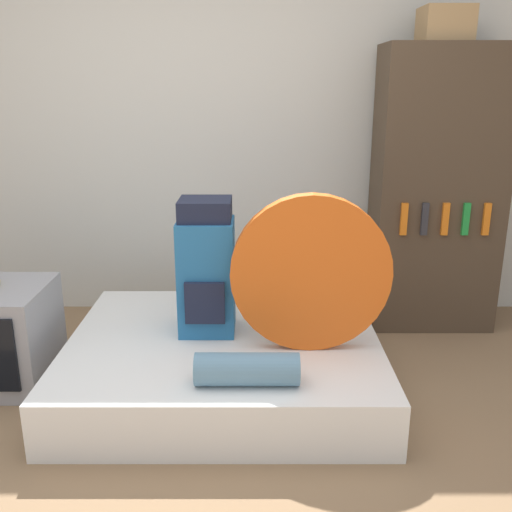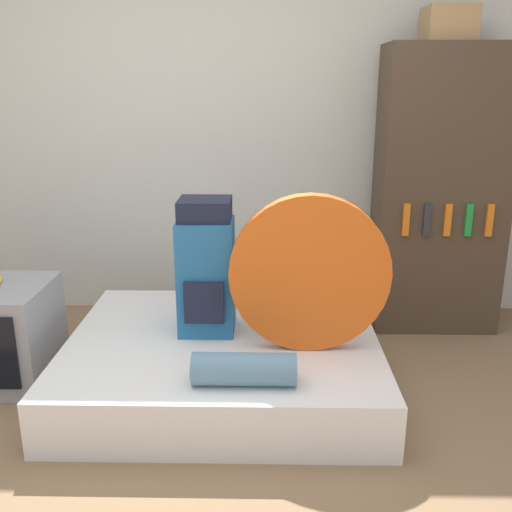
{
  "view_description": "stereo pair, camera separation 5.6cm",
  "coord_description": "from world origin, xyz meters",
  "px_view_note": "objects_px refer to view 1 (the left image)",
  "views": [
    {
      "loc": [
        0.33,
        -1.97,
        1.58
      ],
      "look_at": [
        0.34,
        0.82,
        0.73
      ],
      "focal_mm": 40.0,
      "sensor_mm": 36.0,
      "label": 1
    },
    {
      "loc": [
        0.39,
        -1.97,
        1.58
      ],
      "look_at": [
        0.34,
        0.82,
        0.73
      ],
      "focal_mm": 40.0,
      "sensor_mm": 36.0,
      "label": 2
    }
  ],
  "objects_px": {
    "sleeping_roll": "(246,369)",
    "bookshelf": "(436,192)",
    "tent_bag": "(310,274)",
    "cardboard_box": "(444,24)",
    "backpack": "(206,269)"
  },
  "relations": [
    {
      "from": "backpack",
      "to": "tent_bag",
      "type": "relative_size",
      "value": 0.91
    },
    {
      "from": "cardboard_box",
      "to": "backpack",
      "type": "bearing_deg",
      "value": -150.6
    },
    {
      "from": "cardboard_box",
      "to": "bookshelf",
      "type": "bearing_deg",
      "value": -23.24
    },
    {
      "from": "sleeping_roll",
      "to": "cardboard_box",
      "type": "height_order",
      "value": "cardboard_box"
    },
    {
      "from": "tent_bag",
      "to": "bookshelf",
      "type": "bearing_deg",
      "value": 47.6
    },
    {
      "from": "backpack",
      "to": "bookshelf",
      "type": "relative_size",
      "value": 0.4
    },
    {
      "from": "bookshelf",
      "to": "cardboard_box",
      "type": "bearing_deg",
      "value": 156.76
    },
    {
      "from": "backpack",
      "to": "tent_bag",
      "type": "height_order",
      "value": "tent_bag"
    },
    {
      "from": "sleeping_roll",
      "to": "bookshelf",
      "type": "bearing_deg",
      "value": 48.34
    },
    {
      "from": "sleeping_roll",
      "to": "cardboard_box",
      "type": "relative_size",
      "value": 1.62
    },
    {
      "from": "backpack",
      "to": "cardboard_box",
      "type": "relative_size",
      "value": 2.52
    },
    {
      "from": "sleeping_roll",
      "to": "bookshelf",
      "type": "height_order",
      "value": "bookshelf"
    },
    {
      "from": "tent_bag",
      "to": "sleeping_roll",
      "type": "distance_m",
      "value": 0.58
    },
    {
      "from": "sleeping_roll",
      "to": "bookshelf",
      "type": "xyz_separation_m",
      "value": [
        1.21,
        1.36,
        0.55
      ]
    },
    {
      "from": "sleeping_roll",
      "to": "cardboard_box",
      "type": "xyz_separation_m",
      "value": [
        1.17,
        1.37,
        1.56
      ]
    }
  ]
}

